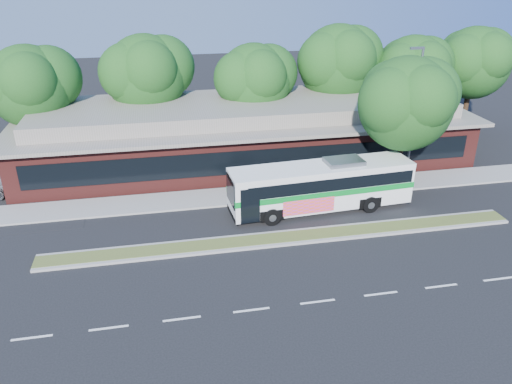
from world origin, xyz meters
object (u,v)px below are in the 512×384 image
transit_bus (322,183)px  lamp_post (414,114)px  sedan (21,180)px  sidewalk_tree (411,101)px

transit_bus → lamp_post: bearing=15.2°
lamp_post → transit_bus: (-6.63, -2.30, -3.17)m
transit_bus → sedan: transit_bus is taller
lamp_post → transit_bus: 7.70m
lamp_post → transit_bus: lamp_post is taller
lamp_post → sidewalk_tree: bearing=-137.2°
sedan → sidewalk_tree: sidewalk_tree is taller
transit_bus → sidewalk_tree: bearing=12.2°
transit_bus → sidewalk_tree: 7.57m
sedan → sidewalk_tree: bearing=-117.8°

